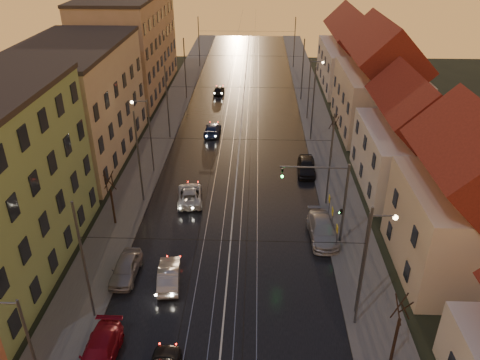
# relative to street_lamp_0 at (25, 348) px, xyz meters

# --- Properties ---
(road) EXTENTS (16.00, 120.00, 0.04)m
(road) POSITION_rel_street_lamp_0_xyz_m (9.10, 38.00, -4.87)
(road) COLOR black
(road) RESTS_ON ground
(sidewalk_left) EXTENTS (4.00, 120.00, 0.15)m
(sidewalk_left) POSITION_rel_street_lamp_0_xyz_m (-0.90, 38.00, -4.81)
(sidewalk_left) COLOR #4C4C4C
(sidewalk_left) RESTS_ON ground
(sidewalk_right) EXTENTS (4.00, 120.00, 0.15)m
(sidewalk_right) POSITION_rel_street_lamp_0_xyz_m (19.10, 38.00, -4.81)
(sidewalk_right) COLOR #4C4C4C
(sidewalk_right) RESTS_ON ground
(tram_rail_0) EXTENTS (0.06, 120.00, 0.03)m
(tram_rail_0) POSITION_rel_street_lamp_0_xyz_m (6.90, 38.00, -4.83)
(tram_rail_0) COLOR gray
(tram_rail_0) RESTS_ON road
(tram_rail_1) EXTENTS (0.06, 120.00, 0.03)m
(tram_rail_1) POSITION_rel_street_lamp_0_xyz_m (8.33, 38.00, -4.83)
(tram_rail_1) COLOR gray
(tram_rail_1) RESTS_ON road
(tram_rail_2) EXTENTS (0.06, 120.00, 0.03)m
(tram_rail_2) POSITION_rel_street_lamp_0_xyz_m (9.87, 38.00, -4.83)
(tram_rail_2) COLOR gray
(tram_rail_2) RESTS_ON road
(tram_rail_3) EXTENTS (0.06, 120.00, 0.03)m
(tram_rail_3) POSITION_rel_street_lamp_0_xyz_m (11.30, 38.00, -4.83)
(tram_rail_3) COLOR gray
(tram_rail_3) RESTS_ON road
(apartment_left_2) EXTENTS (10.00, 20.00, 12.00)m
(apartment_left_2) POSITION_rel_street_lamp_0_xyz_m (-8.40, 32.00, 1.11)
(apartment_left_2) COLOR tan
(apartment_left_2) RESTS_ON ground
(apartment_left_3) EXTENTS (10.00, 24.00, 14.00)m
(apartment_left_3) POSITION_rel_street_lamp_0_xyz_m (-8.40, 56.00, 2.11)
(apartment_left_3) COLOR #978161
(apartment_left_3) RESTS_ON ground
(house_right_1) EXTENTS (8.67, 10.20, 10.80)m
(house_right_1) POSITION_rel_street_lamp_0_xyz_m (26.10, 13.00, 0.56)
(house_right_1) COLOR beige
(house_right_1) RESTS_ON ground
(house_right_2) EXTENTS (9.18, 12.24, 9.20)m
(house_right_2) POSITION_rel_street_lamp_0_xyz_m (26.10, 26.00, -0.24)
(house_right_2) COLOR silver
(house_right_2) RESTS_ON ground
(house_right_3) EXTENTS (9.18, 14.28, 11.50)m
(house_right_3) POSITION_rel_street_lamp_0_xyz_m (26.10, 41.00, 0.92)
(house_right_3) COLOR beige
(house_right_3) RESTS_ON ground
(house_right_4) EXTENTS (9.18, 16.32, 10.00)m
(house_right_4) POSITION_rel_street_lamp_0_xyz_m (26.10, 59.00, 0.16)
(house_right_4) COLOR silver
(house_right_4) RESTS_ON ground
(catenary_pole_l_1) EXTENTS (0.16, 0.16, 9.00)m
(catenary_pole_l_1) POSITION_rel_street_lamp_0_xyz_m (0.50, 7.00, -0.39)
(catenary_pole_l_1) COLOR #595B60
(catenary_pole_l_1) RESTS_ON ground
(catenary_pole_r_1) EXTENTS (0.16, 0.16, 9.00)m
(catenary_pole_r_1) POSITION_rel_street_lamp_0_xyz_m (17.70, 7.00, -0.39)
(catenary_pole_r_1) COLOR #595B60
(catenary_pole_r_1) RESTS_ON ground
(catenary_pole_l_2) EXTENTS (0.16, 0.16, 9.00)m
(catenary_pole_l_2) POSITION_rel_street_lamp_0_xyz_m (0.50, 22.00, -0.39)
(catenary_pole_l_2) COLOR #595B60
(catenary_pole_l_2) RESTS_ON ground
(catenary_pole_r_2) EXTENTS (0.16, 0.16, 9.00)m
(catenary_pole_r_2) POSITION_rel_street_lamp_0_xyz_m (17.70, 22.00, -0.39)
(catenary_pole_r_2) COLOR #595B60
(catenary_pole_r_2) RESTS_ON ground
(catenary_pole_l_3) EXTENTS (0.16, 0.16, 9.00)m
(catenary_pole_l_3) POSITION_rel_street_lamp_0_xyz_m (0.50, 37.00, -0.39)
(catenary_pole_l_3) COLOR #595B60
(catenary_pole_l_3) RESTS_ON ground
(catenary_pole_r_3) EXTENTS (0.16, 0.16, 9.00)m
(catenary_pole_r_3) POSITION_rel_street_lamp_0_xyz_m (17.70, 37.00, -0.39)
(catenary_pole_r_3) COLOR #595B60
(catenary_pole_r_3) RESTS_ON ground
(catenary_pole_l_4) EXTENTS (0.16, 0.16, 9.00)m
(catenary_pole_l_4) POSITION_rel_street_lamp_0_xyz_m (0.50, 52.00, -0.39)
(catenary_pole_l_4) COLOR #595B60
(catenary_pole_l_4) RESTS_ON ground
(catenary_pole_r_4) EXTENTS (0.16, 0.16, 9.00)m
(catenary_pole_r_4) POSITION_rel_street_lamp_0_xyz_m (17.70, 52.00, -0.39)
(catenary_pole_r_4) COLOR #595B60
(catenary_pole_r_4) RESTS_ON ground
(catenary_pole_l_5) EXTENTS (0.16, 0.16, 9.00)m
(catenary_pole_l_5) POSITION_rel_street_lamp_0_xyz_m (0.50, 70.00, -0.39)
(catenary_pole_l_5) COLOR #595B60
(catenary_pole_l_5) RESTS_ON ground
(catenary_pole_r_5) EXTENTS (0.16, 0.16, 9.00)m
(catenary_pole_r_5) POSITION_rel_street_lamp_0_xyz_m (17.70, 70.00, -0.39)
(catenary_pole_r_5) COLOR #595B60
(catenary_pole_r_5) RESTS_ON ground
(street_lamp_0) EXTENTS (1.75, 0.32, 8.00)m
(street_lamp_0) POSITION_rel_street_lamp_0_xyz_m (0.00, 0.00, 0.00)
(street_lamp_0) COLOR #595B60
(street_lamp_0) RESTS_ON ground
(street_lamp_1) EXTENTS (1.75, 0.32, 8.00)m
(street_lamp_1) POSITION_rel_street_lamp_0_xyz_m (18.21, 8.00, 0.00)
(street_lamp_1) COLOR #595B60
(street_lamp_1) RESTS_ON ground
(street_lamp_2) EXTENTS (1.75, 0.32, 8.00)m
(street_lamp_2) POSITION_rel_street_lamp_0_xyz_m (0.00, 28.00, 0.00)
(street_lamp_2) COLOR #595B60
(street_lamp_2) RESTS_ON ground
(street_lamp_3) EXTENTS (1.75, 0.32, 8.00)m
(street_lamp_3) POSITION_rel_street_lamp_0_xyz_m (18.21, 44.00, 0.00)
(street_lamp_3) COLOR #595B60
(street_lamp_3) RESTS_ON ground
(traffic_light_mast) EXTENTS (5.30, 0.32, 7.20)m
(traffic_light_mast) POSITION_rel_street_lamp_0_xyz_m (17.10, 16.00, -0.29)
(traffic_light_mast) COLOR #595B60
(traffic_light_mast) RESTS_ON ground
(bare_tree_0) EXTENTS (1.09, 1.09, 5.11)m
(bare_tree_0) POSITION_rel_street_lamp_0_xyz_m (-1.09, 18.00, -2.40)
(bare_tree_0) COLOR black
(bare_tree_0) RESTS_ON ground
(bare_tree_1) EXTENTS (1.09, 1.09, 5.11)m
(bare_tree_1) POSITION_rel_street_lamp_0_xyz_m (19.31, 4.00, -2.40)
(bare_tree_1) COLOR black
(bare_tree_1) RESTS_ON ground
(bare_tree_2) EXTENTS (1.09, 1.09, 5.11)m
(bare_tree_2) POSITION_rel_street_lamp_0_xyz_m (19.51, 32.00, -2.40)
(bare_tree_2) COLOR black
(bare_tree_2) RESTS_ON ground
(driving_car_1) EXTENTS (1.99, 4.44, 1.42)m
(driving_car_1) POSITION_rel_street_lamp_0_xyz_m (4.92, 10.60, -4.18)
(driving_car_1) COLOR #9E9FA3
(driving_car_1) RESTS_ON ground
(driving_car_2) EXTENTS (2.81, 5.09, 1.35)m
(driving_car_2) POSITION_rel_street_lamp_0_xyz_m (4.92, 22.17, -4.21)
(driving_car_2) COLOR #BABABA
(driving_car_2) RESTS_ON ground
(driving_car_3) EXTENTS (1.99, 4.58, 1.31)m
(driving_car_3) POSITION_rel_street_lamp_0_xyz_m (5.62, 38.39, -4.23)
(driving_car_3) COLOR navy
(driving_car_3) RESTS_ON ground
(driving_car_4) EXTENTS (1.73, 3.69, 1.22)m
(driving_car_4) POSITION_rel_street_lamp_0_xyz_m (5.23, 54.39, -4.27)
(driving_car_4) COLOR black
(driving_car_4) RESTS_ON ground
(parked_left_2) EXTENTS (2.07, 4.94, 1.42)m
(parked_left_2) POSITION_rel_street_lamp_0_xyz_m (1.99, 3.39, -4.17)
(parked_left_2) COLOR maroon
(parked_left_2) RESTS_ON ground
(parked_left_3) EXTENTS (1.84, 4.36, 1.47)m
(parked_left_3) POSITION_rel_street_lamp_0_xyz_m (1.60, 11.22, -4.15)
(parked_left_3) COLOR #9D9DA2
(parked_left_3) RESTS_ON ground
(parked_right_1) EXTENTS (2.45, 5.51, 1.57)m
(parked_right_1) POSITION_rel_street_lamp_0_xyz_m (16.70, 16.59, -4.10)
(parked_right_1) COLOR #A9A9AF
(parked_right_1) RESTS_ON ground
(parked_right_2) EXTENTS (2.09, 4.70, 1.57)m
(parked_right_2) POSITION_rel_street_lamp_0_xyz_m (16.41, 28.35, -4.10)
(parked_right_2) COLOR black
(parked_right_2) RESTS_ON ground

